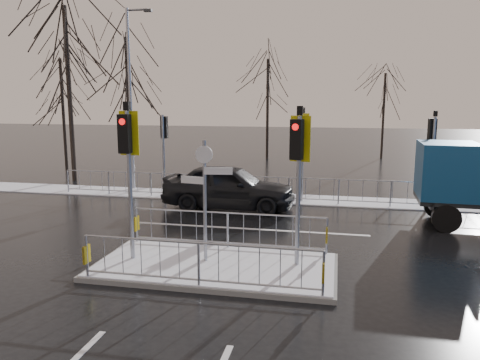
% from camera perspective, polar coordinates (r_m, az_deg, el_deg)
% --- Properties ---
extents(ground, '(120.00, 120.00, 0.00)m').
position_cam_1_polar(ground, '(11.93, -3.06, -10.83)').
color(ground, black).
rests_on(ground, ground).
extents(snow_verge, '(30.00, 2.00, 0.04)m').
position_cam_1_polar(snow_verge, '(20.03, 3.26, -2.22)').
color(snow_verge, white).
rests_on(snow_verge, ground).
extents(lane_markings, '(8.00, 11.38, 0.01)m').
position_cam_1_polar(lane_markings, '(11.63, -3.49, -11.38)').
color(lane_markings, silver).
rests_on(lane_markings, ground).
extents(traffic_island, '(6.00, 3.04, 4.15)m').
position_cam_1_polar(traffic_island, '(11.81, -3.12, -9.03)').
color(traffic_island, slate).
rests_on(traffic_island, ground).
extents(far_kerb_fixtures, '(18.00, 0.65, 3.83)m').
position_cam_1_polar(far_kerb_fixtures, '(19.31, 3.92, 0.33)').
color(far_kerb_fixtures, '#90949D').
rests_on(far_kerb_fixtures, ground).
extents(car_far_lane, '(5.12, 2.14, 1.73)m').
position_cam_1_polar(car_far_lane, '(18.05, -1.36, -0.81)').
color(car_far_lane, black).
rests_on(car_far_lane, ground).
extents(flatbed_truck, '(6.10, 2.44, 2.79)m').
position_cam_1_polar(flatbed_truck, '(17.24, 26.68, -0.30)').
color(flatbed_truck, black).
rests_on(flatbed_truck, ground).
extents(tree_near_a, '(4.75, 4.75, 8.97)m').
position_cam_1_polar(tree_near_a, '(25.64, -20.30, 13.53)').
color(tree_near_a, black).
rests_on(tree_near_a, ground).
extents(tree_near_b, '(4.00, 4.00, 7.55)m').
position_cam_1_polar(tree_near_b, '(25.72, -13.53, 11.69)').
color(tree_near_b, black).
rests_on(tree_near_b, ground).
extents(tree_near_c, '(3.50, 3.50, 6.61)m').
position_cam_1_polar(tree_near_c, '(28.75, -20.87, 9.82)').
color(tree_near_c, black).
rests_on(tree_near_c, ground).
extents(tree_far_a, '(3.75, 3.75, 7.08)m').
position_cam_1_polar(tree_far_a, '(33.14, 3.40, 10.92)').
color(tree_far_a, black).
rests_on(tree_far_a, ground).
extents(tree_far_b, '(3.25, 3.25, 6.14)m').
position_cam_1_polar(tree_far_b, '(34.91, 17.17, 9.40)').
color(tree_far_b, black).
rests_on(tree_far_b, ground).
extents(street_lamp_left, '(1.25, 0.18, 8.20)m').
position_cam_1_polar(street_lamp_left, '(22.32, -13.08, 10.34)').
color(street_lamp_left, '#90949D').
rests_on(street_lamp_left, ground).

